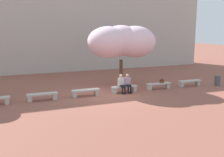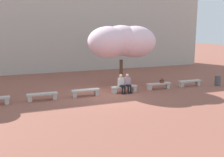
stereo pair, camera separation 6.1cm
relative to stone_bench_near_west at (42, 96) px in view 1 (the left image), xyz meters
name	(u,v)px [view 1 (the left image)]	position (x,y,z in m)	size (l,w,h in m)	color
ground_plane	(106,94)	(4.12, 0.00, -0.30)	(100.00, 100.00, 0.00)	#8E5142
building_facade	(65,25)	(4.12, 12.22, 4.44)	(31.13, 4.00, 9.49)	#B7B2A8
stone_bench_near_west	(42,96)	(0.00, 0.00, 0.00)	(1.83, 0.45, 0.45)	#BCB7AD
stone_bench_center	(86,92)	(2.75, 0.00, 0.00)	(1.83, 0.45, 0.45)	#BCB7AD
stone_bench_near_east	(124,88)	(5.50, 0.00, 0.00)	(1.83, 0.45, 0.45)	#BCB7AD
stone_bench_east_end	(159,85)	(8.24, 0.00, 0.00)	(1.83, 0.45, 0.45)	#BCB7AD
stone_bench_far_east	(190,82)	(10.99, 0.00, 0.00)	(1.83, 0.45, 0.45)	#BCB7AD
person_seated_left	(121,83)	(5.27, -0.05, 0.39)	(0.51, 0.71, 1.29)	black
person_seated_right	(128,82)	(5.73, -0.05, 0.39)	(0.51, 0.69, 1.29)	black
handbag	(162,81)	(8.51, 0.01, 0.28)	(0.30, 0.15, 0.34)	brown
cherry_tree_main	(122,42)	(6.18, 2.00, 3.07)	(5.21, 3.18, 4.59)	#473323
trash_bin	(217,81)	(13.11, -0.63, 0.09)	(0.44, 0.44, 0.78)	#4C4C51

